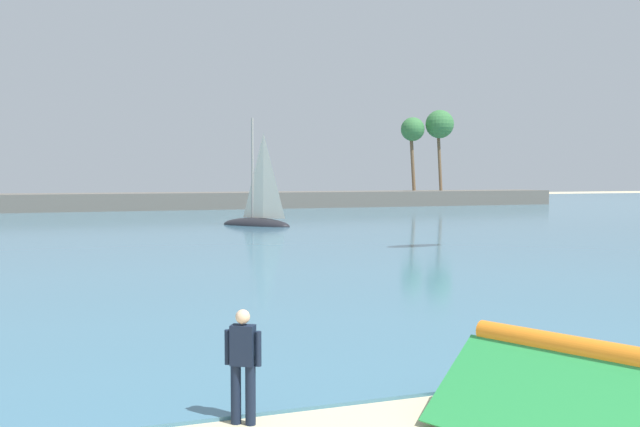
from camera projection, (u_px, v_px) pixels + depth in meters
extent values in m
cube|color=teal|center=(96.00, 218.00, 60.38)|extent=(220.00, 106.05, 0.06)
cube|color=#605B54|center=(89.00, 202.00, 72.53)|extent=(108.44, 6.00, 1.80)
cylinder|color=brown|center=(412.00, 160.00, 86.29)|extent=(0.79, 0.65, 7.43)
sphere|color=#38753D|center=(413.00, 129.00, 86.09)|extent=(2.86, 2.86, 2.86)
cylinder|color=brown|center=(439.00, 157.00, 86.76)|extent=(0.61, 0.86, 8.06)
sphere|color=#38753D|center=(440.00, 124.00, 86.55)|extent=(3.42, 3.42, 3.42)
cube|color=green|center=(584.00, 410.00, 9.05)|extent=(2.90, 4.46, 1.05)
cube|color=green|center=(634.00, 386.00, 10.09)|extent=(2.90, 4.46, 1.05)
cylinder|color=orange|center=(611.00, 353.00, 9.54)|extent=(1.89, 3.86, 0.30)
cylinder|color=#141E33|center=(251.00, 395.00, 10.23)|extent=(0.15, 0.15, 0.86)
cylinder|color=#141E33|center=(236.00, 394.00, 10.28)|extent=(0.15, 0.15, 0.86)
cube|color=#141E33|center=(243.00, 345.00, 10.22)|extent=(0.39, 0.35, 0.58)
sphere|color=beige|center=(243.00, 317.00, 10.19)|extent=(0.21, 0.21, 0.21)
cylinder|color=#141E33|center=(258.00, 349.00, 10.17)|extent=(0.09, 0.09, 0.50)
cylinder|color=#141E33|center=(228.00, 347.00, 10.27)|extent=(0.09, 0.09, 0.50)
ellipsoid|color=black|center=(256.00, 226.00, 50.50)|extent=(4.86, 5.42, 1.12)
cylinder|color=gray|center=(253.00, 168.00, 50.43)|extent=(0.17, 0.17, 7.03)
pyramid|color=silver|center=(264.00, 175.00, 49.97)|extent=(1.73, 2.07, 5.97)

